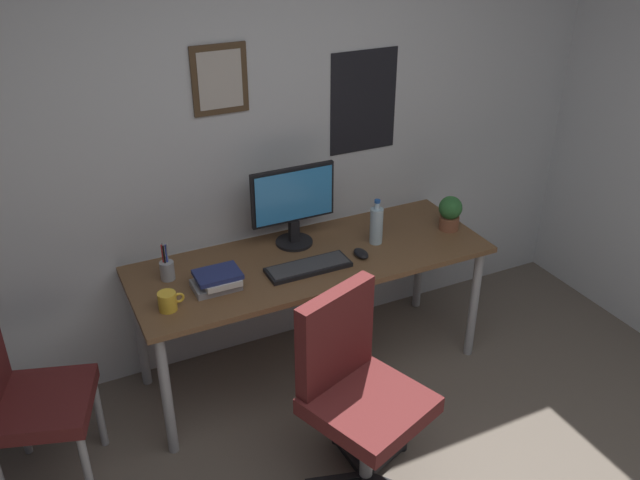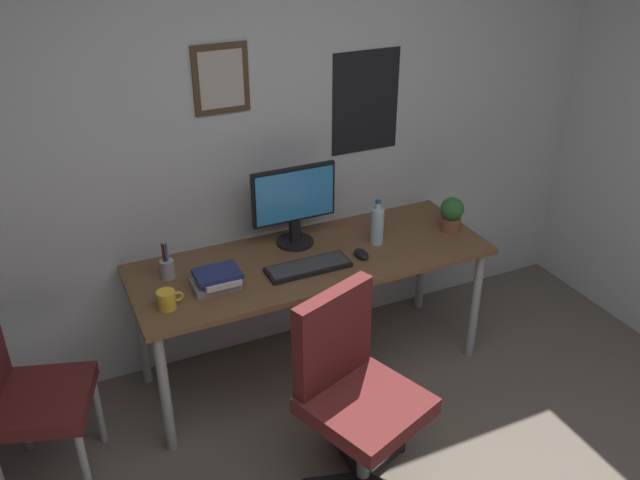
% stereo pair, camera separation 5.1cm
% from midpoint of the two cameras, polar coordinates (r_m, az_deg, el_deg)
% --- Properties ---
extents(wall_back, '(4.40, 0.10, 2.60)m').
position_cam_midpoint_polar(wall_back, '(3.57, -6.54, 9.12)').
color(wall_back, silver).
rests_on(wall_back, ground_plane).
extents(desk, '(1.87, 0.67, 0.72)m').
position_cam_midpoint_polar(desk, '(3.55, -1.12, -2.44)').
color(desk, brown).
rests_on(desk, ground_plane).
extents(office_chair, '(0.59, 0.60, 0.95)m').
position_cam_midpoint_polar(office_chair, '(2.99, 2.50, -12.09)').
color(office_chair, '#591E1E').
rests_on(office_chair, ground_plane).
extents(side_chair, '(0.53, 0.53, 0.88)m').
position_cam_midpoint_polar(side_chair, '(3.25, -24.14, -11.79)').
color(side_chair, '#591E1E').
rests_on(side_chair, ground_plane).
extents(monitor, '(0.46, 0.20, 0.43)m').
position_cam_midpoint_polar(monitor, '(3.54, -2.68, 3.15)').
color(monitor, black).
rests_on(monitor, desk).
extents(keyboard, '(0.43, 0.15, 0.03)m').
position_cam_midpoint_polar(keyboard, '(3.40, -1.42, -2.29)').
color(keyboard, black).
rests_on(keyboard, desk).
extents(computer_mouse, '(0.06, 0.11, 0.04)m').
position_cam_midpoint_polar(computer_mouse, '(3.51, 3.05, -1.14)').
color(computer_mouse, black).
rests_on(computer_mouse, desk).
extents(water_bottle, '(0.07, 0.07, 0.25)m').
position_cam_midpoint_polar(water_bottle, '(3.61, 4.36, 1.27)').
color(water_bottle, silver).
rests_on(water_bottle, desk).
extents(coffee_mug_near, '(0.12, 0.08, 0.09)m').
position_cam_midpoint_polar(coffee_mug_near, '(3.16, -13.13, -5.04)').
color(coffee_mug_near, yellow).
rests_on(coffee_mug_near, desk).
extents(potted_plant, '(0.13, 0.13, 0.20)m').
position_cam_midpoint_polar(potted_plant, '(3.81, 10.51, 2.34)').
color(potted_plant, brown).
rests_on(potted_plant, desk).
extents(pen_cup, '(0.07, 0.07, 0.20)m').
position_cam_midpoint_polar(pen_cup, '(3.39, -13.17, -2.43)').
color(pen_cup, '#9EA0A5').
rests_on(pen_cup, desk).
extents(book_stack_left, '(0.23, 0.17, 0.09)m').
position_cam_midpoint_polar(book_stack_left, '(3.28, -9.05, -3.37)').
color(book_stack_left, gray).
rests_on(book_stack_left, desk).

